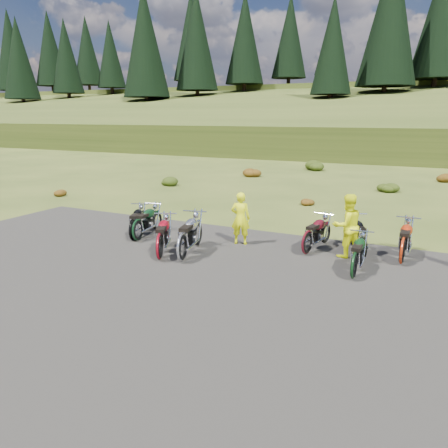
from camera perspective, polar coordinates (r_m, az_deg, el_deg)
The scene contains 38 objects.
ground at distance 11.62m, azimuth -0.04°, elevation -5.86°, with size 300.00×300.00×0.00m, color #334416.
gravel_pad at distance 9.99m, azimuth -5.19°, elevation -9.34°, with size 20.00×12.00×0.04m, color black.
hill_slope at distance 60.12m, azimuth 21.80°, elevation 9.29°, with size 300.00×46.00×3.00m, color #2F3E14, non-canonical shape.
hill_plateau at distance 119.96m, azimuth 24.31°, elevation 10.94°, with size 300.00×90.00×9.17m, color #2F3E14.
conifer_5 at distance 141.32m, azimuth -26.52°, elevation 18.42°, with size 6.16×6.16×16.00m.
conifer_8 at distance 119.33m, azimuth -26.11°, elevation 19.74°, with size 7.92×7.92×20.00m.
conifer_9 at distance 118.86m, azimuth -21.83°, elevation 20.50°, with size 7.48×7.48×19.00m.
conifer_10 at distance 118.90m, azimuth -17.47°, elevation 20.79°, with size 7.04×7.04×18.00m.
conifer_11 at distance 96.85m, azimuth -25.22°, elevation 19.02°, with size 6.60×6.60×17.00m.
conifer_12 at distance 96.55m, azimuth -19.96°, elevation 19.92°, with size 6.16×6.16×16.00m.
conifer_13 at distance 97.01m, azimuth -14.65°, elevation 20.67°, with size 5.72×5.72×15.00m.
conifer_14 at distance 98.20m, azimuth -9.38°, elevation 21.24°, with size 5.28×5.28×14.00m.
conifer_15 at distance 100.53m, azimuth -4.28°, elevation 23.29°, with size 7.92×7.92×20.00m.
conifer_16 at distance 75.80m, azimuth -10.30°, elevation 22.43°, with size 7.48×7.48×19.00m.
conifer_17 at distance 77.70m, azimuth -3.60°, elevation 22.92°, with size 7.04×7.04×18.00m.
conifer_18 at distance 80.46m, azimuth 2.74°, elevation 23.12°, with size 6.60×6.60×17.00m.
conifer_19 at distance 84.00m, azimuth 8.61°, elevation 23.08°, with size 6.16×6.16×16.00m.
conifer_20 at distance 88.16m, azimuth 13.93°, elevation 22.60°, with size 5.72×5.72×15.00m.
conifer_21 at distance 61.98m, azimuth 14.02°, elevation 21.64°, with size 5.28×5.28×14.00m.
conifer_22 at distance 67.49m, azimuth 20.92°, elevation 24.14°, with size 7.92×7.92×20.00m.
conifer_23 at distance 73.08m, azimuth 26.57°, elevation 23.33°, with size 7.48×7.48×19.00m.
shrub_0 at distance 23.38m, azimuth -20.41°, elevation 3.99°, with size 0.77×0.77×0.45m, color #60260C.
shrub_1 at distance 25.54m, azimuth -7.22°, elevation 5.72°, with size 1.03×1.03×0.61m, color #1F350D.
shrub_2 at distance 28.83m, azimuth 3.50°, elevation 6.90°, with size 1.30×1.30×0.77m, color #60260C.
shrub_3 at distance 32.91m, azimuth 11.83°, elevation 7.66°, with size 1.56×1.56×0.92m, color #1F350D.
shrub_4 at distance 20.05m, azimuth 10.61°, elevation 3.09°, with size 0.77×0.77×0.45m, color #60260C.
shrub_5 at distance 24.68m, azimuth 20.53°, elevation 4.65°, with size 1.03×1.03×0.61m, color #1F350D.
shrub_6 at distance 29.82m, azimuth 27.21°, elevation 5.62°, with size 1.30×1.30×0.77m, color #60260C.
motorcycle_0 at distance 14.47m, azimuth -11.81°, elevation -2.13°, with size 1.92×0.64×1.01m, color black, non-canonical shape.
motorcycle_1 at distance 12.41m, azimuth -8.37°, elevation -4.70°, with size 2.09×0.70×1.10m, color maroon, non-canonical shape.
motorcycle_2 at distance 14.36m, azimuth -11.11°, elevation -2.21°, with size 1.99×0.66×1.04m, color black, non-canonical shape.
motorcycle_3 at distance 12.21m, azimuth -5.46°, elevation -4.92°, with size 2.26×0.75×1.18m, color #ACABB0, non-canonical shape.
motorcycle_4 at distance 12.96m, azimuth 10.74°, elevation -3.97°, with size 1.98×0.66×1.04m, color #4A0C14, non-canonical shape.
motorcycle_5 at distance 12.86m, azimuth 17.56°, elevation -4.54°, with size 2.08×0.69×1.09m, color black, non-canonical shape.
motorcycle_6 at distance 12.86m, azimuth 22.09°, elevation -4.93°, with size 2.08×0.69×1.09m, color #A0260B, non-canonical shape.
motorcycle_7 at distance 11.35m, azimuth 16.48°, elevation -6.95°, with size 1.89×0.63×0.99m, color black, non-canonical shape.
person_middle at distance 13.51m, azimuth 2.16°, elevation 0.63°, with size 0.60×0.39×1.64m, color #D8E00B.
person_right_a at distance 12.75m, azimuth 15.75°, elevation -0.34°, with size 0.88×0.68×1.81m, color #D8E00B.
Camera 1 is at (4.82, -9.80, 3.95)m, focal length 35.00 mm.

